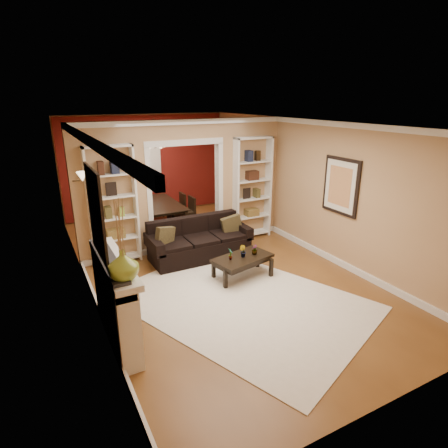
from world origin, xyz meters
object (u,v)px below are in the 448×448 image
dining_table (159,215)px  bookshelf_right (252,189)px  sofa (200,239)px  coffee_table (242,267)px  fireplace (117,300)px  bookshelf_left (113,206)px

dining_table → bookshelf_right: bearing=-132.9°
sofa → bookshelf_right: bookshelf_right is taller
coffee_table → fireplace: 2.54m
sofa → bookshelf_left: bookshelf_left is taller
sofa → coffee_table: bearing=-74.3°
fireplace → coffee_table: bearing=18.3°
dining_table → coffee_table: bearing=-172.2°
coffee_table → bookshelf_right: 2.34m
bookshelf_right → coffee_table: bearing=-125.8°
sofa → bookshelf_left: size_ratio=0.89×
bookshelf_left → fireplace: size_ratio=1.35×
bookshelf_left → dining_table: bearing=48.7°
fireplace → dining_table: bearing=64.8°
fireplace → dining_table: fireplace is taller
bookshelf_left → fireplace: bearing=-102.0°
bookshelf_left → dining_table: 2.27m
sofa → fireplace: 2.84m
sofa → bookshelf_right: size_ratio=0.89×
bookshelf_right → dining_table: (-1.70, 1.59, -0.83)m
coffee_table → fireplace: (-2.39, -0.79, 0.38)m
bookshelf_left → coffee_table: bearing=-43.2°
coffee_table → bookshelf_right: (1.25, 1.74, 0.95)m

